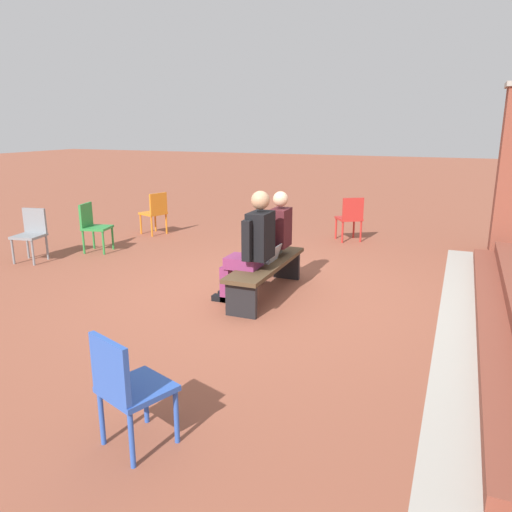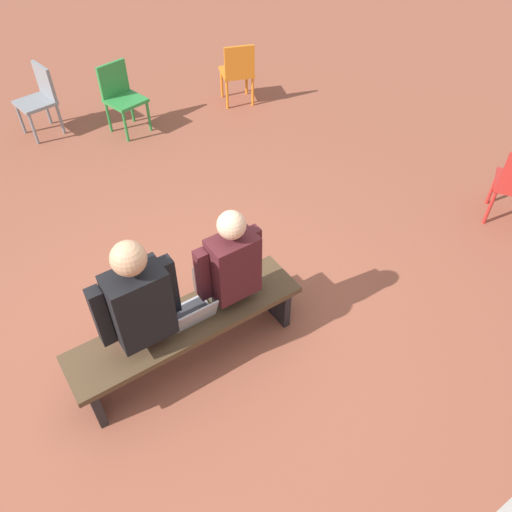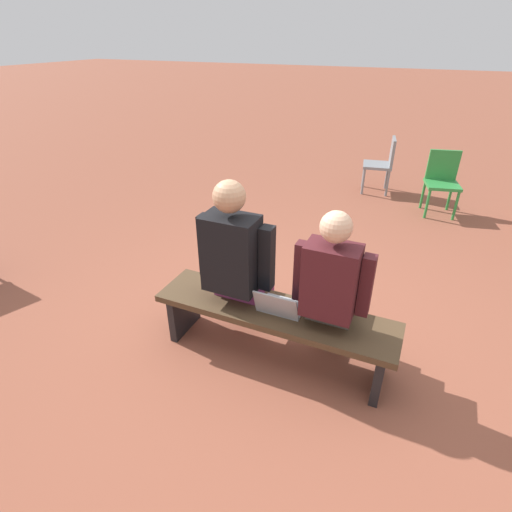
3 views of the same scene
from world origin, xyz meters
name	(u,v)px [view 1 (image 1 of 3)]	position (x,y,z in m)	size (l,w,h in m)	color
ground_plane	(258,294)	(0.00, 0.00, 0.00)	(60.00, 60.00, 0.00)	brown
concrete_strip	(457,321)	(-0.01, 2.42, 0.00)	(6.91, 0.40, 0.01)	#A8A399
brick_steps	(512,318)	(-0.01, 2.97, 0.12)	(6.11, 0.60, 0.30)	brown
bench	(267,269)	(-0.01, 0.12, 0.35)	(1.80, 0.44, 0.45)	#4C3823
person_student	(273,236)	(-0.40, 0.05, 0.70)	(0.52, 0.65, 1.30)	#4C473D
person_adult	(252,245)	(0.31, 0.05, 0.74)	(0.57, 0.72, 1.40)	#7F2D5B
laptop	(269,257)	(-0.05, 0.13, 0.50)	(0.32, 0.29, 0.21)	#9EA0A5
plastic_chair_foreground	(93,224)	(-1.02, -3.48, 0.48)	(0.50, 0.50, 0.84)	#2D893D
plastic_chair_near_bench_right	(350,216)	(-3.48, 0.45, 0.48)	(0.58, 0.58, 0.84)	red
plastic_chair_mid_courtyard	(155,211)	(-2.61, -3.26, 0.48)	(0.54, 0.54, 0.84)	orange
plastic_chair_far_right	(31,231)	(-0.17, -3.99, 0.48)	(0.48, 0.48, 0.84)	gray
plastic_chair_far_left	(127,385)	(3.28, 0.40, 0.48)	(0.54, 0.54, 0.84)	#2D56B7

